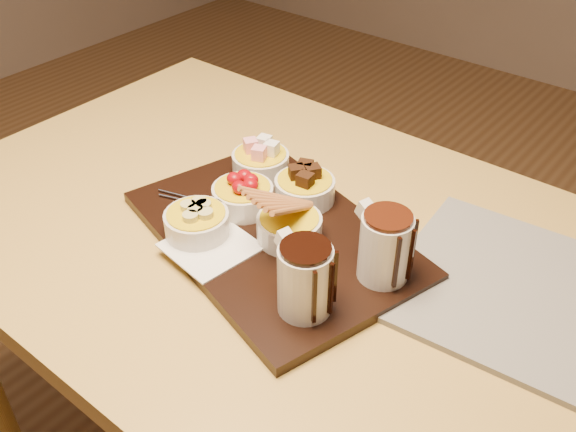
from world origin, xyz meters
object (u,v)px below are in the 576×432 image
Objects in this scene: dining_table at (275,273)px; newspaper at (539,300)px; bowl_strawberries at (243,197)px; pitcher_milk_chocolate at (385,248)px; pitcher_dark_chocolate at (305,280)px; serving_board at (273,235)px.

dining_table is 2.99× the size of newspaper.
bowl_strawberries is (-0.06, -0.01, 0.14)m from dining_table.
pitcher_dark_chocolate is at bearing -94.40° from pitcher_milk_chocolate.
pitcher_dark_chocolate reaches higher than newspaper.
serving_board is 0.19m from pitcher_dark_chocolate.
serving_board is at bearing -166.84° from newspaper.
bowl_strawberries is 0.27m from pitcher_milk_chocolate.
pitcher_milk_chocolate is (0.27, 0.00, 0.03)m from bowl_strawberries.
pitcher_dark_chocolate is (0.14, -0.10, 0.06)m from serving_board.
serving_board is (0.02, -0.02, 0.11)m from dining_table.
dining_table is at bearing -170.98° from newspaper.
pitcher_milk_chocolate is at bearing 21.80° from serving_board.
pitcher_milk_chocolate reaches higher than newspaper.
bowl_strawberries reaches higher than newspaper.
bowl_strawberries is (-0.08, 0.02, 0.03)m from serving_board.
pitcher_milk_chocolate reaches higher than bowl_strawberries.
pitcher_milk_chocolate is at bearing -156.02° from newspaper.
dining_table is 0.42m from newspaper.
dining_table is at bearing -165.60° from pitcher_milk_chocolate.
pitcher_dark_chocolate and pitcher_milk_chocolate have the same top height.
pitcher_dark_chocolate reaches higher than serving_board.
bowl_strawberries is 1.00× the size of pitcher_dark_chocolate.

